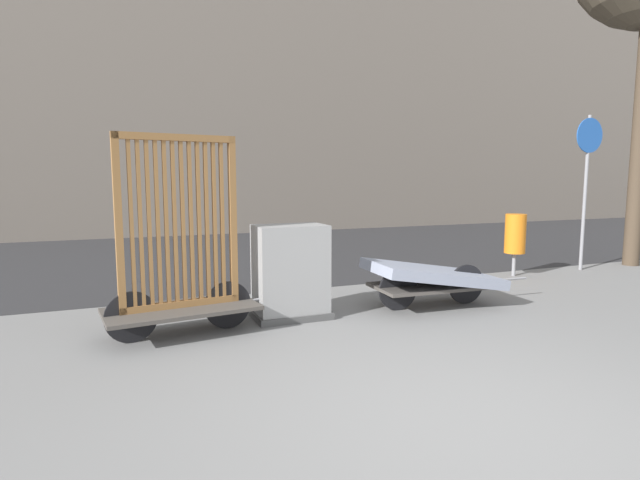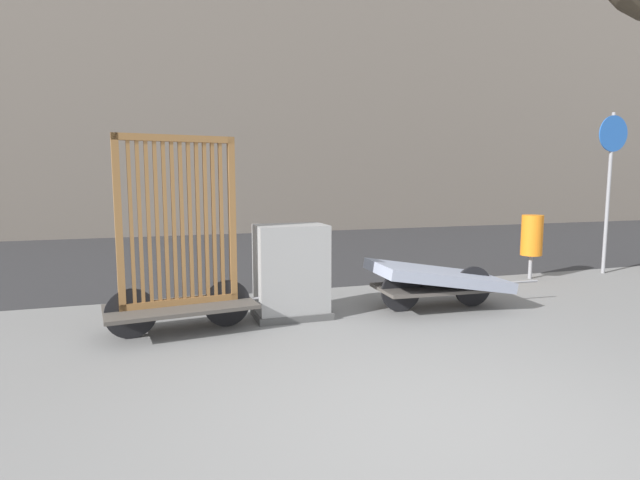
{
  "view_description": "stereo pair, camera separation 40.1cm",
  "coord_description": "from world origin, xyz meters",
  "views": [
    {
      "loc": [
        -2.14,
        -2.48,
        1.63
      ],
      "look_at": [
        0.0,
        2.79,
        0.94
      ],
      "focal_mm": 28.0,
      "sensor_mm": 36.0,
      "label": 1
    },
    {
      "loc": [
        -1.76,
        -2.61,
        1.63
      ],
      "look_at": [
        0.0,
        2.79,
        0.94
      ],
      "focal_mm": 28.0,
      "sensor_mm": 36.0,
      "label": 2
    }
  ],
  "objects": [
    {
      "name": "ground_plane",
      "position": [
        0.0,
        0.0,
        0.0
      ],
      "size": [
        60.0,
        60.0,
        0.0
      ],
      "primitive_type": "plane",
      "color": "slate"
    },
    {
      "name": "bike_cart_with_bedframe",
      "position": [
        -1.56,
        2.79,
        0.73
      ],
      "size": [
        2.28,
        0.95,
        2.08
      ],
      "rotation": [
        0.0,
        0.0,
        0.13
      ],
      "color": "#4C4742",
      "rests_on": "ground_plane"
    },
    {
      "name": "trash_bin",
      "position": [
        4.05,
        4.02,
        0.71
      ],
      "size": [
        0.34,
        0.34,
        1.05
      ],
      "color": "gray",
      "rests_on": "ground_plane"
    },
    {
      "name": "building_facade",
      "position": [
        0.0,
        14.4,
        6.43
      ],
      "size": [
        48.0,
        4.0,
        12.86
      ],
      "color": "slate",
      "rests_on": "ground_plane"
    },
    {
      "name": "bike_cart_with_mattress",
      "position": [
        1.57,
        2.79,
        0.39
      ],
      "size": [
        2.33,
        1.0,
        0.62
      ],
      "rotation": [
        0.0,
        0.0,
        -0.05
      ],
      "color": "#4C4742",
      "rests_on": "ground_plane"
    },
    {
      "name": "utility_cabinet",
      "position": [
        -0.29,
        3.0,
        0.51
      ],
      "size": [
        0.88,
        0.59,
        1.1
      ],
      "color": "#4C4C4C",
      "rests_on": "ground_plane"
    },
    {
      "name": "sign_post",
      "position": [
        5.61,
        4.01,
        1.81
      ],
      "size": [
        0.61,
        0.06,
        2.75
      ],
      "color": "gray",
      "rests_on": "ground_plane"
    },
    {
      "name": "road_strip",
      "position": [
        0.0,
        8.38,
        0.0
      ],
      "size": [
        56.0,
        8.03,
        0.01
      ],
      "color": "#2D2D30",
      "rests_on": "ground_plane"
    }
  ]
}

